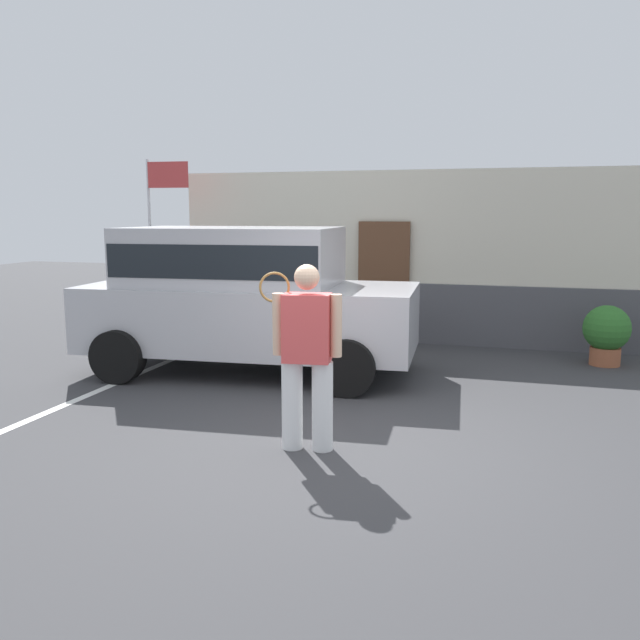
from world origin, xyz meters
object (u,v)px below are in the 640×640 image
Objects in this scene: parked_suv at (243,292)px; potted_plant_by_porch at (607,332)px; tennis_player_man at (307,354)px; flag_pole at (159,216)px.

parked_suv reaches higher than potted_plant_by_porch.
tennis_player_man is at bearing -60.85° from parked_suv.
parked_suv is at bearing -63.71° from tennis_player_man.
tennis_player_man is 5.67m from potted_plant_by_porch.
tennis_player_man is (1.82, -2.74, -0.21)m from parked_suv.
parked_suv is 3.30m from tennis_player_man.
flag_pole reaches higher than tennis_player_man.
parked_suv is 5.40m from potted_plant_by_porch.
tennis_player_man is 0.56× the size of flag_pole.
flag_pole is (-2.48, 2.06, 1.05)m from parked_suv.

